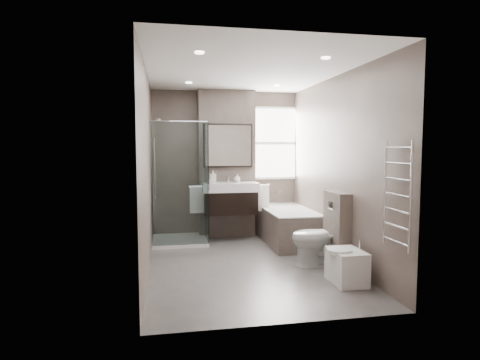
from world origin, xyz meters
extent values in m
cube|color=#55504E|center=(0.00, 0.00, -0.03)|extent=(2.65, 3.85, 0.05)
cube|color=silver|center=(0.00, 0.00, 2.62)|extent=(2.65, 3.85, 0.05)
cube|color=brown|center=(0.00, 1.92, 1.30)|extent=(2.65, 0.05, 2.60)
cube|color=brown|center=(0.00, -1.92, 1.30)|extent=(2.65, 0.05, 2.60)
cube|color=brown|center=(-1.32, 0.00, 1.30)|extent=(0.05, 3.85, 2.60)
cube|color=brown|center=(1.32, 0.00, 1.30)|extent=(0.05, 3.85, 2.60)
cube|color=brown|center=(0.00, 1.77, 1.30)|extent=(1.00, 0.25, 2.60)
cube|color=black|center=(0.00, 1.42, 0.66)|extent=(0.90, 0.45, 0.38)
cube|color=white|center=(0.00, 1.42, 0.92)|extent=(0.95, 0.47, 0.15)
cylinder|color=silver|center=(0.00, 1.59, 1.06)|extent=(0.03, 0.03, 0.12)
cylinder|color=silver|center=(0.00, 1.53, 1.11)|extent=(0.02, 0.12, 0.02)
cube|color=black|center=(0.00, 1.62, 1.63)|extent=(0.86, 0.06, 0.76)
cube|color=white|center=(0.00, 1.58, 1.63)|extent=(0.80, 0.02, 0.70)
cube|color=white|center=(-0.56, 1.40, 0.72)|extent=(0.24, 0.06, 0.44)
cube|color=white|center=(0.56, 1.40, 0.72)|extent=(0.24, 0.06, 0.44)
cube|color=white|center=(-0.85, 1.45, 0.03)|extent=(0.90, 0.90, 0.06)
cube|color=white|center=(-0.85, 1.01, 1.03)|extent=(0.88, 0.01, 1.94)
cube|color=white|center=(-0.41, 1.45, 1.03)|extent=(0.01, 0.88, 1.94)
cylinder|color=silver|center=(-1.25, 1.45, 1.25)|extent=(0.02, 0.02, 1.00)
cube|color=brown|center=(0.93, 1.10, 0.28)|extent=(0.75, 1.60, 0.55)
cube|color=white|center=(0.93, 1.10, 0.56)|extent=(0.75, 1.60, 0.03)
cube|color=white|center=(0.93, 1.10, 0.49)|extent=(0.61, 1.42, 0.12)
cube|color=white|center=(0.90, 1.88, 1.67)|extent=(0.98, 0.04, 1.33)
cube|color=white|center=(0.90, 1.85, 1.67)|extent=(0.90, 0.01, 1.25)
cube|color=white|center=(0.90, 1.85, 1.68)|extent=(0.90, 0.01, 0.05)
imported|color=white|center=(0.97, -0.23, 0.39)|extent=(0.77, 0.45, 0.78)
cube|color=brown|center=(1.21, -0.25, 0.50)|extent=(0.18, 0.55, 1.00)
cube|color=silver|center=(1.11, -0.25, 0.82)|extent=(0.01, 0.16, 0.11)
cube|color=white|center=(1.02, -0.97, 0.20)|extent=(0.35, 0.49, 0.39)
cylinder|color=white|center=(0.92, -0.97, 0.39)|extent=(0.30, 0.30, 0.05)
cylinder|color=silver|center=(1.18, -0.97, 0.46)|extent=(0.02, 0.02, 0.10)
cylinder|color=silver|center=(1.25, -1.83, 1.12)|extent=(0.03, 0.03, 1.10)
cylinder|color=silver|center=(1.25, -1.37, 1.12)|extent=(0.03, 0.03, 1.10)
cube|color=silver|center=(1.25, -1.60, 1.12)|extent=(0.02, 0.46, 1.00)
imported|color=white|center=(-0.28, 1.44, 1.11)|extent=(0.10, 0.10, 0.22)
imported|color=white|center=(0.14, 1.50, 1.07)|extent=(0.11, 0.11, 0.14)
camera|label=1|loc=(-1.06, -5.29, 1.61)|focal=30.00mm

